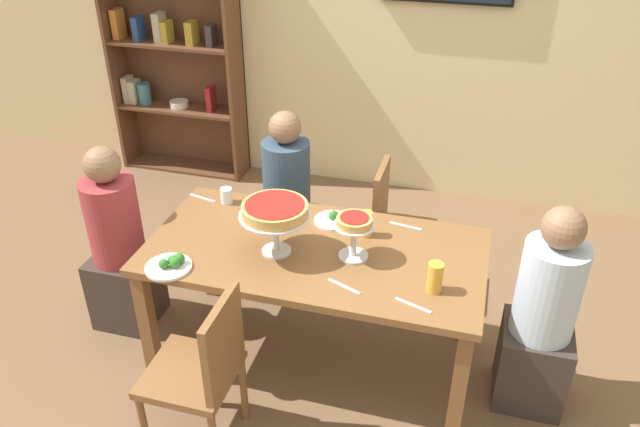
% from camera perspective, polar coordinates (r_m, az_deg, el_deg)
% --- Properties ---
extents(ground_plane, '(12.00, 12.00, 0.00)m').
position_cam_1_polar(ground_plane, '(3.65, -0.44, -12.85)').
color(ground_plane, brown).
extents(rear_partition, '(8.00, 0.12, 2.80)m').
position_cam_1_polar(rear_partition, '(4.91, 6.99, 17.52)').
color(rear_partition, beige).
rests_on(rear_partition, ground_plane).
extents(dining_table, '(1.72, 0.87, 0.74)m').
position_cam_1_polar(dining_table, '(3.23, -0.48, -4.51)').
color(dining_table, brown).
rests_on(dining_table, ground_plane).
extents(bookshelf, '(1.10, 0.30, 2.21)m').
position_cam_1_polar(bookshelf, '(5.39, -13.37, 15.11)').
color(bookshelf, brown).
rests_on(bookshelf, ground_plane).
extents(diner_head_east, '(0.34, 0.34, 1.15)m').
position_cam_1_polar(diner_head_east, '(3.29, 19.54, -9.49)').
color(diner_head_east, '#382D28').
rests_on(diner_head_east, ground_plane).
extents(diner_far_left, '(0.34, 0.34, 1.15)m').
position_cam_1_polar(diner_far_left, '(4.03, -3.00, 0.55)').
color(diner_far_left, '#382D28').
rests_on(diner_far_left, ground_plane).
extents(diner_head_west, '(0.34, 0.34, 1.15)m').
position_cam_1_polar(diner_head_west, '(3.78, -17.87, -3.31)').
color(diner_head_west, '#382D28').
rests_on(diner_head_west, ground_plane).
extents(chair_far_right, '(0.40, 0.40, 0.87)m').
position_cam_1_polar(chair_far_right, '(3.88, 7.05, -1.03)').
color(chair_far_right, brown).
rests_on(chair_far_right, ground_plane).
extents(chair_near_left, '(0.40, 0.40, 0.87)m').
position_cam_1_polar(chair_near_left, '(2.94, -10.61, -13.70)').
color(chair_near_left, brown).
rests_on(chair_near_left, ground_plane).
extents(deep_dish_pizza_stand, '(0.36, 0.36, 0.28)m').
position_cam_1_polar(deep_dish_pizza_stand, '(3.04, -4.14, 0.11)').
color(deep_dish_pizza_stand, silver).
rests_on(deep_dish_pizza_stand, dining_table).
extents(personal_pizza_stand, '(0.21, 0.21, 0.23)m').
position_cam_1_polar(personal_pizza_stand, '(3.03, 3.15, -1.31)').
color(personal_pizza_stand, silver).
rests_on(personal_pizza_stand, dining_table).
extents(salad_plate_near_diner, '(0.23, 0.23, 0.07)m').
position_cam_1_polar(salad_plate_near_diner, '(3.12, -13.49, -4.55)').
color(salad_plate_near_diner, white).
rests_on(salad_plate_near_diner, dining_table).
extents(salad_plate_far_diner, '(0.20, 0.20, 0.07)m').
position_cam_1_polar(salad_plate_far_diner, '(3.39, 1.18, -0.53)').
color(salad_plate_far_diner, white).
rests_on(salad_plate_far_diner, dining_table).
extents(beer_glass_amber_tall, '(0.06, 0.06, 0.14)m').
position_cam_1_polar(beer_glass_amber_tall, '(3.26, 4.25, -0.94)').
color(beer_glass_amber_tall, gold).
rests_on(beer_glass_amber_tall, dining_table).
extents(beer_glass_amber_short, '(0.07, 0.07, 0.15)m').
position_cam_1_polar(beer_glass_amber_short, '(2.91, 10.47, -5.77)').
color(beer_glass_amber_short, gold).
rests_on(beer_glass_amber_short, dining_table).
extents(water_glass_clear_near, '(0.07, 0.07, 0.09)m').
position_cam_1_polar(water_glass_clear_near, '(3.60, -8.56, 1.63)').
color(water_glass_clear_near, white).
rests_on(water_glass_clear_near, dining_table).
extents(cutlery_fork_near, '(0.18, 0.04, 0.00)m').
position_cam_1_polar(cutlery_fork_near, '(3.39, 7.86, -1.15)').
color(cutlery_fork_near, silver).
rests_on(cutlery_fork_near, dining_table).
extents(cutlery_knife_near, '(0.18, 0.06, 0.00)m').
position_cam_1_polar(cutlery_knife_near, '(3.68, -10.71, 1.40)').
color(cutlery_knife_near, silver).
rests_on(cutlery_knife_near, dining_table).
extents(cutlery_fork_far, '(0.17, 0.08, 0.00)m').
position_cam_1_polar(cutlery_fork_far, '(2.93, 2.20, -6.67)').
color(cutlery_fork_far, silver).
rests_on(cutlery_fork_far, dining_table).
extents(cutlery_knife_far, '(0.18, 0.07, 0.00)m').
position_cam_1_polar(cutlery_knife_far, '(2.85, 8.51, -8.31)').
color(cutlery_knife_far, silver).
rests_on(cutlery_knife_far, dining_table).
extents(cutlery_spare_fork, '(0.17, 0.08, 0.00)m').
position_cam_1_polar(cutlery_spare_fork, '(3.56, -5.18, 0.77)').
color(cutlery_spare_fork, silver).
rests_on(cutlery_spare_fork, dining_table).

